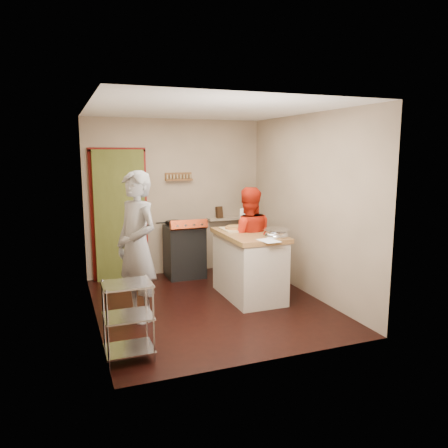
% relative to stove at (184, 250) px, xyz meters
% --- Properties ---
extents(floor, '(3.50, 3.50, 0.00)m').
position_rel_stove_xyz_m(floor, '(-0.05, -1.42, -0.45)').
color(floor, black).
rests_on(floor, ground).
extents(back_wall, '(3.00, 0.44, 2.60)m').
position_rel_stove_xyz_m(back_wall, '(-0.69, 0.36, 0.68)').
color(back_wall, tan).
rests_on(back_wall, ground).
extents(left_wall, '(0.04, 3.50, 2.60)m').
position_rel_stove_xyz_m(left_wall, '(-1.55, -1.42, 0.85)').
color(left_wall, tan).
rests_on(left_wall, ground).
extents(right_wall, '(0.04, 3.50, 2.60)m').
position_rel_stove_xyz_m(right_wall, '(1.45, -1.42, 0.85)').
color(right_wall, tan).
rests_on(right_wall, ground).
extents(ceiling, '(3.00, 3.50, 0.02)m').
position_rel_stove_xyz_m(ceiling, '(-0.05, -1.42, 2.16)').
color(ceiling, white).
rests_on(ceiling, back_wall).
extents(stove, '(0.60, 0.63, 1.00)m').
position_rel_stove_xyz_m(stove, '(0.00, 0.00, 0.00)').
color(stove, black).
rests_on(stove, ground).
extents(wire_shelving, '(0.48, 0.40, 0.80)m').
position_rel_stove_xyz_m(wire_shelving, '(-1.33, -2.62, -0.01)').
color(wire_shelving, silver).
rests_on(wire_shelving, ground).
extents(island, '(0.75, 1.38, 1.25)m').
position_rel_stove_xyz_m(island, '(0.58, -1.32, 0.04)').
color(island, '#BBB29F').
rests_on(island, ground).
extents(person_stripe, '(0.68, 0.80, 1.85)m').
position_rel_stove_xyz_m(person_stripe, '(-1.05, -1.60, 0.47)').
color(person_stripe, '#9E9EA2').
rests_on(person_stripe, ground).
extents(person_red, '(0.89, 0.77, 1.56)m').
position_rel_stove_xyz_m(person_red, '(0.65, -1.11, 0.33)').
color(person_red, '#B41E0C').
rests_on(person_red, ground).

